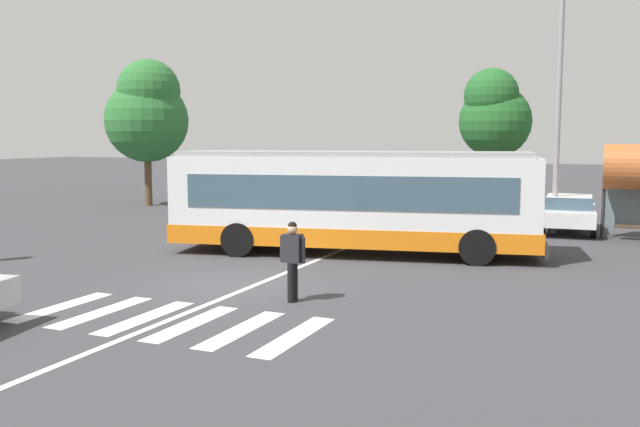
# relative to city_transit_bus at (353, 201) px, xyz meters

# --- Properties ---
(ground_plane) EXTENTS (160.00, 160.00, 0.00)m
(ground_plane) POSITION_rel_city_transit_bus_xyz_m (-1.00, -5.26, -1.59)
(ground_plane) COLOR #3D3D42
(city_transit_bus) EXTENTS (11.17, 4.66, 3.06)m
(city_transit_bus) POSITION_rel_city_transit_bus_xyz_m (0.00, 0.00, 0.00)
(city_transit_bus) COLOR black
(city_transit_bus) RESTS_ON ground_plane
(pedestrian_crossing_street) EXTENTS (0.58, 0.31, 1.72)m
(pedestrian_crossing_street) POSITION_rel_city_transit_bus_xyz_m (0.96, -6.20, -0.62)
(pedestrian_crossing_street) COLOR black
(pedestrian_crossing_street) RESTS_ON ground_plane
(parked_car_blue) EXTENTS (2.27, 4.66, 1.35)m
(parked_car_blue) POSITION_rel_city_transit_bus_xyz_m (-5.01, 8.00, -0.82)
(parked_car_blue) COLOR black
(parked_car_blue) RESTS_ON ground_plane
(parked_car_teal) EXTENTS (2.14, 4.62, 1.35)m
(parked_car_teal) POSITION_rel_city_transit_bus_xyz_m (-2.22, 7.77, -0.82)
(parked_car_teal) COLOR black
(parked_car_teal) RESTS_ON ground_plane
(parked_car_silver) EXTENTS (2.10, 4.60, 1.35)m
(parked_car_silver) POSITION_rel_city_transit_bus_xyz_m (0.20, 8.39, -0.82)
(parked_car_silver) COLOR black
(parked_car_silver) RESTS_ON ground_plane
(parked_car_red) EXTENTS (2.03, 4.58, 1.35)m
(parked_car_red) POSITION_rel_city_transit_bus_xyz_m (3.09, 7.81, -0.82)
(parked_car_red) COLOR black
(parked_car_red) RESTS_ON ground_plane
(parked_car_white) EXTENTS (2.05, 4.59, 1.35)m
(parked_car_white) POSITION_rel_city_transit_bus_xyz_m (5.59, 7.66, -0.82)
(parked_car_white) COLOR black
(parked_car_white) RESTS_ON ground_plane
(twin_arm_street_lamp) EXTENTS (5.10, 0.32, 9.68)m
(twin_arm_street_lamp) POSITION_rel_city_transit_bus_xyz_m (5.14, 7.02, 4.36)
(twin_arm_street_lamp) COLOR #939399
(twin_arm_street_lamp) RESTS_ON ground_plane
(background_tree_left) EXTENTS (4.17, 4.17, 7.31)m
(background_tree_left) POSITION_rel_city_transit_bus_xyz_m (-14.64, 9.55, 3.13)
(background_tree_left) COLOR brown
(background_tree_left) RESTS_ON ground_plane
(background_tree_right) EXTENTS (3.21, 3.21, 6.49)m
(background_tree_right) POSITION_rel_city_transit_bus_xyz_m (2.01, 12.35, 2.89)
(background_tree_right) COLOR brown
(background_tree_right) RESTS_ON ground_plane
(crosswalk_painted_stripes) EXTENTS (5.79, 2.69, 0.01)m
(crosswalk_painted_stripes) POSITION_rel_city_transit_bus_xyz_m (-0.56, -8.54, -1.58)
(crosswalk_painted_stripes) COLOR silver
(crosswalk_painted_stripes) RESTS_ON ground_plane
(lane_center_line) EXTENTS (0.16, 24.00, 0.01)m
(lane_center_line) POSITION_rel_city_transit_bus_xyz_m (-0.56, -3.26, -1.58)
(lane_center_line) COLOR silver
(lane_center_line) RESTS_ON ground_plane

